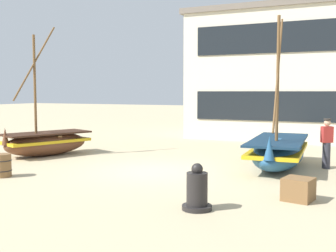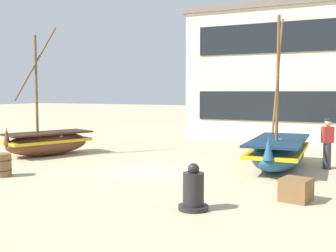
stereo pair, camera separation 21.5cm
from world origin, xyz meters
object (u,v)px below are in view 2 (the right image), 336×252
at_px(capstan_winch, 193,191).
at_px(cargo_crate, 296,190).
at_px(wooden_barrel, 3,165).
at_px(fishing_boat_centre_large, 48,142).
at_px(fishing_boat_near_left, 278,152).
at_px(harbor_building_main, 294,74).
at_px(fisherman_by_hull, 327,144).

bearing_deg(capstan_winch, cargo_crate, 42.43).
xyz_separation_m(capstan_winch, wooden_barrel, (-6.62, 0.82, -0.06)).
bearing_deg(fishing_boat_centre_large, fishing_boat_near_left, 7.28).
height_order(wooden_barrel, cargo_crate, wooden_barrel).
xyz_separation_m(wooden_barrel, harbor_building_main, (6.17, 15.08, 3.18)).
bearing_deg(cargo_crate, harbor_building_main, 99.45).
distance_m(capstan_winch, harbor_building_main, 16.22).
bearing_deg(fisherman_by_hull, capstan_winch, -108.67).
bearing_deg(fishing_boat_near_left, cargo_crate, -73.52).
bearing_deg(harbor_building_main, capstan_winch, -88.37).
distance_m(fishing_boat_centre_large, fisherman_by_hull, 10.64).
distance_m(fisherman_by_hull, capstan_winch, 6.81).
relative_size(fisherman_by_hull, wooden_barrel, 2.41).
height_order(fishing_boat_centre_large, harbor_building_main, harbor_building_main).
height_order(fishing_boat_near_left, fishing_boat_centre_large, fishing_boat_centre_large).
distance_m(fishing_boat_near_left, fisherman_by_hull, 1.62).
bearing_deg(fishing_boat_centre_large, cargo_crate, -16.15).
bearing_deg(harbor_building_main, wooden_barrel, -112.24).
bearing_deg(fishing_boat_near_left, capstan_winch, -96.71).
relative_size(fishing_boat_near_left, capstan_winch, 4.87).
bearing_deg(fisherman_by_hull, fishing_boat_centre_large, -170.61).
bearing_deg(wooden_barrel, cargo_crate, 6.15).
relative_size(fishing_boat_centre_large, wooden_barrel, 7.39).
bearing_deg(harbor_building_main, cargo_crate, -80.55).
bearing_deg(wooden_barrel, fishing_boat_near_left, 34.53).
relative_size(wooden_barrel, harbor_building_main, 0.06).
height_order(capstan_winch, wooden_barrel, capstan_winch).
xyz_separation_m(fishing_boat_centre_large, cargo_crate, (10.22, -2.96, -0.27)).
bearing_deg(fishing_boat_near_left, harbor_building_main, 96.47).
relative_size(fishing_boat_centre_large, fisherman_by_hull, 3.07).
bearing_deg(wooden_barrel, fishing_boat_centre_large, 113.64).
xyz_separation_m(fishing_boat_centre_large, fisherman_by_hull, (10.49, 1.74, 0.29)).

